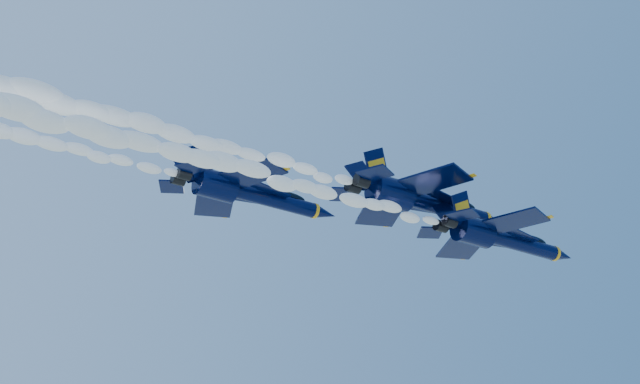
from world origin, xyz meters
TOP-DOWN VIEW (x-y plane):
  - jet_lead at (14.48, -9.73)m, footprint 16.75×13.74m
  - smoke_trail_jet_lead at (-18.35, -9.73)m, footprint 51.36×2.27m
  - jet_second at (6.98, -7.56)m, footprint 18.33×15.04m
  - smoke_trail_jet_second at (-26.53, -7.56)m, footprint 51.36×2.48m
  - jet_third at (-4.77, 5.01)m, footprint 18.23×14.95m

SIDE VIEW (x-z plane):
  - smoke_trail_jet_lead at x=-18.35m, z-range 147.47..149.51m
  - jet_lead at x=14.48m, z-range 145.87..152.09m
  - smoke_trail_jet_second at x=-26.53m, z-range 150.19..152.42m
  - jet_second at x=6.98m, z-range 148.40..155.22m
  - jet_third at x=-4.77m, z-range 151.36..158.14m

